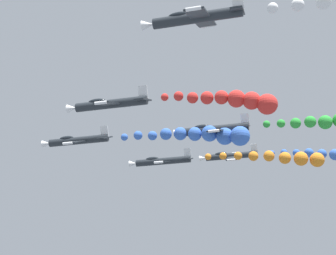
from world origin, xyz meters
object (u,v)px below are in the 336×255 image
at_px(airplane_right_outer, 195,18).
at_px(airplane_trailing, 230,156).
at_px(airplane_left_inner, 110,104).
at_px(airplane_right_inner, 162,161).
at_px(airplane_left_outer, 214,129).
at_px(airplane_lead, 77,141).

xyz_separation_m(airplane_right_outer, airplane_trailing, (41.88, 1.91, 0.31)).
xyz_separation_m(airplane_left_inner, airplane_right_inner, (22.37, -0.67, 0.23)).
height_order(airplane_right_inner, airplane_right_outer, airplane_right_outer).
bearing_deg(airplane_right_inner, airplane_left_outer, -138.34).
height_order(airplane_lead, airplane_right_inner, airplane_lead).
bearing_deg(airplane_left_outer, airplane_trailing, 0.80).
relative_size(airplane_right_inner, airplane_left_outer, 1.00).
relative_size(airplane_lead, airplane_right_inner, 1.00).
distance_m(airplane_lead, airplane_left_outer, 19.98).
bearing_deg(airplane_trailing, airplane_lead, 136.72).
xyz_separation_m(airplane_lead, airplane_trailing, (20.90, -19.69, 3.25)).
distance_m(airplane_left_inner, airplane_trailing, 33.69).
xyz_separation_m(airplane_left_inner, airplane_left_outer, (10.81, -10.96, -0.02)).
bearing_deg(airplane_right_outer, airplane_trailing, 2.62).
bearing_deg(airplane_left_inner, airplane_right_inner, -1.72).
bearing_deg(airplane_trailing, airplane_right_outer, -177.38).
bearing_deg(airplane_lead, airplane_trailing, -43.28).
bearing_deg(airplane_trailing, airplane_left_inner, 161.43).
distance_m(airplane_lead, airplane_right_outer, 30.25).
relative_size(airplane_right_outer, airplane_trailing, 1.00).
xyz_separation_m(airplane_lead, airplane_left_inner, (-10.86, -9.02, -0.30)).
bearing_deg(airplane_right_inner, airplane_left_inner, 178.28).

